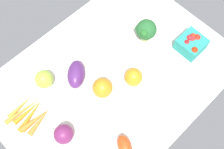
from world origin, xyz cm
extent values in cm
cube|color=silver|center=(0.00, 0.00, 1.00)|extent=(104.00, 76.00, 2.00)
cone|color=orange|center=(36.12, -5.62, 3.22)|extent=(12.53, 5.32, 2.43)
cone|color=orange|center=(36.36, -7.32, 3.43)|extent=(13.74, 3.72, 2.85)
cone|color=orange|center=(36.78, -10.28, 3.13)|extent=(15.36, 6.53, 2.26)
cone|color=orange|center=(37.08, -12.41, 3.13)|extent=(13.14, 2.40, 2.27)
cone|color=orange|center=(37.33, -14.19, 3.01)|extent=(17.85, 3.57, 2.02)
cone|color=orange|center=(37.64, -16.38, 3.07)|extent=(12.80, 3.24, 2.14)
ellipsoid|color=orange|center=(-4.94, 8.03, 6.29)|extent=(10.27, 10.27, 8.57)
cylinder|color=#A2BF75|center=(-24.70, -3.34, 4.13)|extent=(3.76, 3.76, 4.27)
sphere|color=#25612D|center=(-24.70, -3.34, 9.78)|extent=(9.36, 9.36, 9.36)
sphere|color=#2A5E30|center=(-22.51, -6.38, 9.67)|extent=(3.02, 3.02, 3.02)
sphere|color=#285F26|center=(-27.23, -6.10, 9.09)|extent=(3.02, 3.02, 3.02)
sphere|color=#246827|center=(-21.29, -1.80, 11.97)|extent=(3.37, 3.37, 3.37)
cube|color=teal|center=(-36.01, 14.55, 5.25)|extent=(11.24, 11.24, 6.50)
sphere|color=red|center=(-38.88, 14.82, 7.81)|extent=(3.29, 3.29, 3.29)
sphere|color=red|center=(-32.87, 18.14, 8.06)|extent=(3.00, 3.00, 3.00)
sphere|color=red|center=(-36.21, 12.84, 8.22)|extent=(3.21, 3.21, 3.21)
sphere|color=red|center=(-38.06, 13.11, 8.16)|extent=(2.74, 2.74, 2.74)
sphere|color=red|center=(-33.53, 13.16, 7.79)|extent=(2.64, 2.64, 2.64)
sphere|color=red|center=(-36.71, 13.57, 7.92)|extent=(3.14, 3.14, 3.14)
sphere|color=#73255A|center=(32.24, 6.01, 5.93)|extent=(7.86, 7.86, 7.86)
sphere|color=#9EC13C|center=(22.97, -17.94, 5.95)|extent=(7.90, 7.90, 7.90)
ellipsoid|color=#53266A|center=(11.57, -10.32, 5.72)|extent=(14.58, 14.42, 7.44)
sphere|color=orange|center=(7.93, 2.43, 6.31)|extent=(8.62, 8.62, 8.62)
ellipsoid|color=#D04418|center=(18.12, 25.65, 4.68)|extent=(8.41, 10.10, 5.35)
camera|label=1|loc=(37.42, 38.53, 116.96)|focal=45.95mm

